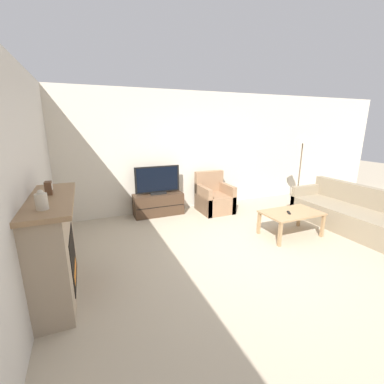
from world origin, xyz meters
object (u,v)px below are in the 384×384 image
(fireplace, at_px, (54,247))
(mantel_vase_left, at_px, (41,201))
(floor_lamp, at_px, (303,145))
(tv_stand, at_px, (158,204))
(armchair, at_px, (214,199))
(tv, at_px, (158,181))
(mantel_clock, at_px, (49,188))
(coffee_table, at_px, (291,215))
(couch, at_px, (352,215))
(remote, at_px, (289,213))

(fireplace, bearing_deg, mantel_vase_left, -87.78)
(mantel_vase_left, relative_size, floor_lamp, 0.11)
(tv_stand, distance_m, armchair, 1.29)
(tv_stand, bearing_deg, tv, -90.00)
(mantel_clock, height_order, armchair, mantel_clock)
(mantel_vase_left, distance_m, coffee_table, 3.91)
(mantel_clock, distance_m, tv_stand, 2.96)
(tv_stand, relative_size, floor_lamp, 0.61)
(mantel_clock, distance_m, tv, 2.82)
(coffee_table, bearing_deg, mantel_clock, -178.68)
(couch, bearing_deg, tv_stand, 145.50)
(fireplace, bearing_deg, tv_stand, 50.40)
(mantel_clock, xyz_separation_m, remote, (3.66, 0.06, -0.82))
(mantel_vase_left, distance_m, floor_lamp, 5.43)
(tv, xyz_separation_m, remote, (1.83, -2.03, -0.32))
(tv_stand, height_order, tv, tv)
(coffee_table, bearing_deg, couch, -9.51)
(mantel_clock, height_order, remote, mantel_clock)
(couch, bearing_deg, tv, 145.53)
(couch, relative_size, floor_lamp, 1.27)
(couch, bearing_deg, fireplace, -179.88)
(mantel_vase_left, xyz_separation_m, floor_lamp, (5.09, 1.88, 0.23))
(fireplace, distance_m, tv, 2.90)
(remote, distance_m, couch, 1.43)
(mantel_vase_left, height_order, mantel_clock, mantel_vase_left)
(floor_lamp, bearing_deg, mantel_clock, -165.69)
(coffee_table, height_order, couch, couch)
(mantel_vase_left, bearing_deg, remote, 9.96)
(remote, bearing_deg, mantel_clock, -149.24)
(coffee_table, relative_size, remote, 6.97)
(tv_stand, relative_size, armchair, 1.21)
(tv_stand, distance_m, coffee_table, 2.78)
(tv_stand, bearing_deg, floor_lamp, -13.68)
(floor_lamp, bearing_deg, couch, -90.70)
(fireplace, distance_m, mantel_vase_left, 0.81)
(tv, distance_m, couch, 3.96)
(mantel_clock, distance_m, armchair, 3.74)
(mantel_clock, relative_size, couch, 0.07)
(armchair, xyz_separation_m, couch, (1.97, -1.98, -0.02))
(tv_stand, bearing_deg, coffee_table, -46.24)
(armchair, height_order, couch, armchair)
(floor_lamp, bearing_deg, coffee_table, -137.79)
(mantel_clock, bearing_deg, tv, 48.74)
(mantel_clock, xyz_separation_m, couch, (5.07, -0.13, -1.00))
(floor_lamp, bearing_deg, armchair, 164.55)
(couch, bearing_deg, coffee_table, 170.49)
(fireplace, bearing_deg, couch, 0.12)
(floor_lamp, bearing_deg, tv_stand, 166.32)
(coffee_table, height_order, remote, remote)
(tv_stand, height_order, coffee_table, tv_stand)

